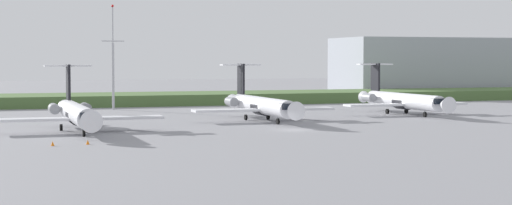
{
  "coord_description": "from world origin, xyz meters",
  "views": [
    {
      "loc": [
        -41.16,
        -106.87,
        9.83
      ],
      "look_at": [
        0.0,
        16.18,
        3.0
      ],
      "focal_mm": 58.4,
      "sensor_mm": 36.0,
      "label": 1
    }
  ],
  "objects_px": {
    "regional_jet_nearest": "(77,113)",
    "regional_jet_second": "(261,105)",
    "antenna_mast": "(113,66)",
    "safety_cone_front_marker": "(53,143)",
    "regional_jet_third": "(402,100)",
    "safety_cone_mid_marker": "(88,142)"
  },
  "relations": [
    {
      "from": "antenna_mast",
      "to": "safety_cone_mid_marker",
      "type": "relative_size",
      "value": 36.83
    },
    {
      "from": "safety_cone_mid_marker",
      "to": "regional_jet_third",
      "type": "bearing_deg",
      "value": 30.47
    },
    {
      "from": "regional_jet_third",
      "to": "regional_jet_second",
      "type": "bearing_deg",
      "value": -167.66
    },
    {
      "from": "regional_jet_third",
      "to": "safety_cone_front_marker",
      "type": "bearing_deg",
      "value": -150.88
    },
    {
      "from": "antenna_mast",
      "to": "safety_cone_front_marker",
      "type": "xyz_separation_m",
      "value": [
        -16.92,
        -65.3,
        -8.18
      ]
    },
    {
      "from": "regional_jet_third",
      "to": "safety_cone_mid_marker",
      "type": "distance_m",
      "value": 68.82
    },
    {
      "from": "safety_cone_mid_marker",
      "to": "antenna_mast",
      "type": "bearing_deg",
      "value": 78.72
    },
    {
      "from": "safety_cone_front_marker",
      "to": "safety_cone_mid_marker",
      "type": "height_order",
      "value": "same"
    },
    {
      "from": "regional_jet_nearest",
      "to": "regional_jet_second",
      "type": "height_order",
      "value": "same"
    },
    {
      "from": "regional_jet_second",
      "to": "regional_jet_third",
      "type": "bearing_deg",
      "value": 12.34
    },
    {
      "from": "regional_jet_second",
      "to": "regional_jet_third",
      "type": "distance_m",
      "value": 29.22
    },
    {
      "from": "safety_cone_front_marker",
      "to": "regional_jet_second",
      "type": "bearing_deg",
      "value": 39.87
    },
    {
      "from": "regional_jet_nearest",
      "to": "safety_cone_mid_marker",
      "type": "distance_m",
      "value": 18.02
    },
    {
      "from": "regional_jet_nearest",
      "to": "safety_cone_mid_marker",
      "type": "bearing_deg",
      "value": -92.38
    },
    {
      "from": "regional_jet_third",
      "to": "antenna_mast",
      "type": "relative_size",
      "value": 1.53
    },
    {
      "from": "safety_cone_front_marker",
      "to": "regional_jet_third",
      "type": "bearing_deg",
      "value": 29.12
    },
    {
      "from": "regional_jet_nearest",
      "to": "antenna_mast",
      "type": "bearing_deg",
      "value": 75.46
    },
    {
      "from": "regional_jet_second",
      "to": "regional_jet_nearest",
      "type": "bearing_deg",
      "value": -160.23
    },
    {
      "from": "regional_jet_second",
      "to": "antenna_mast",
      "type": "xyz_separation_m",
      "value": [
        -17.78,
        36.33,
        5.92
      ]
    },
    {
      "from": "safety_cone_mid_marker",
      "to": "safety_cone_front_marker",
      "type": "bearing_deg",
      "value": -175.09
    },
    {
      "from": "antenna_mast",
      "to": "regional_jet_third",
      "type": "bearing_deg",
      "value": -33.0
    },
    {
      "from": "regional_jet_nearest",
      "to": "regional_jet_second",
      "type": "bearing_deg",
      "value": 19.77
    }
  ]
}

